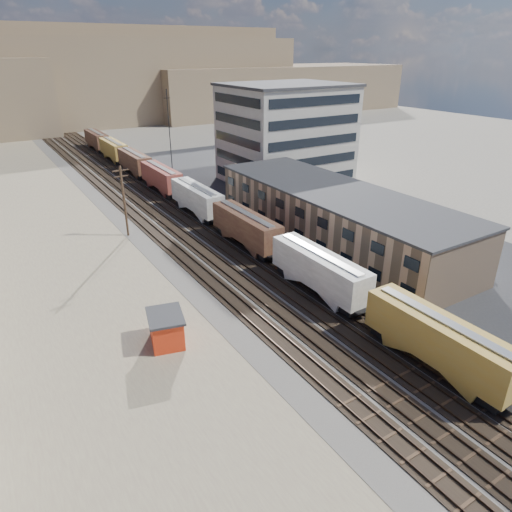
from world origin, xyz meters
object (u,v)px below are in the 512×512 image
freight_train (178,187)px  utility_pole_north (124,200)px  parked_car_silver (468,242)px  parked_car_blue (307,195)px  parked_car_white (477,268)px  maintenance_shed (166,329)px

freight_train → utility_pole_north: utility_pole_north is taller
parked_car_silver → parked_car_blue: parked_car_blue is taller
parked_car_white → parked_car_silver: bearing=59.3°
freight_train → parked_car_white: 48.23m
utility_pole_north → maintenance_shed: bearing=-100.7°
utility_pole_north → parked_car_white: size_ratio=2.34×
freight_train → maintenance_shed: (-17.49, -38.08, -1.30)m
freight_train → parked_car_white: (18.98, -44.29, -2.09)m
parked_car_white → parked_car_silver: (6.14, 5.46, -0.02)m
maintenance_shed → parked_car_blue: bearing=36.3°
maintenance_shed → parked_car_silver: (42.61, -0.75, -0.81)m
utility_pole_north → parked_car_silver: size_ratio=2.11×
utility_pole_north → parked_car_blue: utility_pole_north is taller
freight_train → parked_car_white: size_ratio=27.97×
parked_car_white → parked_car_blue: (0.84, 33.63, 0.14)m
parked_car_blue → parked_car_white: bearing=-126.5°
parked_car_silver → parked_car_white: bearing=128.4°
maintenance_shed → parked_car_silver: 42.62m
parked_car_white → parked_car_blue: bearing=106.2°
freight_train → parked_car_white: freight_train is taller
parked_car_white → parked_car_blue: parked_car_blue is taller
freight_train → maintenance_shed: bearing=-114.7°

